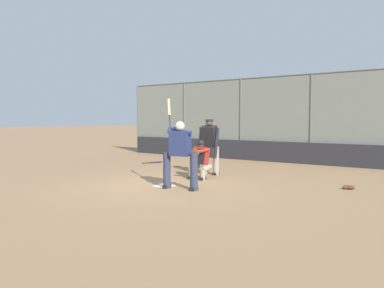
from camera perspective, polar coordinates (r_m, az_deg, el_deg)
ground_plane at (r=9.81m, az=-4.29°, el=-6.40°), size 160.00×160.00×0.00m
home_plate_marker at (r=9.81m, az=-4.29°, el=-6.37°), size 0.43×0.43×0.01m
backstop_fence at (r=15.73m, az=12.32°, el=4.08°), size 15.33×0.08×3.51m
padding_wall at (r=15.69m, az=12.11°, el=-1.13°), size 14.95×0.18×0.83m
bleachers_beyond at (r=18.49m, az=12.24°, el=-0.19°), size 10.68×2.50×1.48m
batter_at_plate at (r=9.24m, az=-1.87°, el=-1.28°), size 1.14×0.59×2.27m
catcher_behind_plate at (r=10.89m, az=1.18°, el=-2.24°), size 0.61×0.72×1.14m
umpire_home at (r=11.72m, az=2.69°, el=-0.11°), size 0.71×0.46×1.75m
spare_bat_near_backstop at (r=15.86m, az=1.54°, el=-2.39°), size 0.86×0.09×0.07m
spare_bat_by_padding at (r=14.91m, az=-5.68°, el=-2.80°), size 0.39×0.79×0.07m
fielding_glove_on_dirt at (r=10.10m, az=22.75°, el=-6.10°), size 0.28×0.22×0.10m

